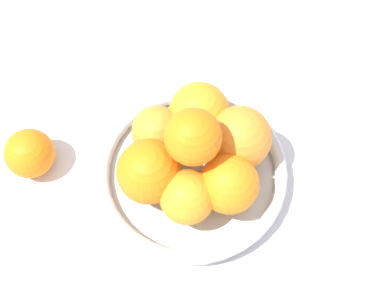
% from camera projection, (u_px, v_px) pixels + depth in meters
% --- Properties ---
extents(ground_plane, '(4.00, 4.00, 0.00)m').
position_uv_depth(ground_plane, '(192.00, 178.00, 0.74)').
color(ground_plane, silver).
extents(fruit_bowl, '(0.26, 0.26, 0.03)m').
position_uv_depth(fruit_bowl, '(192.00, 173.00, 0.72)').
color(fruit_bowl, silver).
rests_on(fruit_bowl, ground_plane).
extents(orange_pile, '(0.19, 0.20, 0.13)m').
position_uv_depth(orange_pile, '(196.00, 151.00, 0.67)').
color(orange_pile, orange).
rests_on(orange_pile, fruit_bowl).
extents(stray_orange, '(0.07, 0.07, 0.07)m').
position_uv_depth(stray_orange, '(30.00, 153.00, 0.72)').
color(stray_orange, orange).
rests_on(stray_orange, ground_plane).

